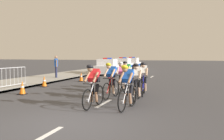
{
  "coord_description": "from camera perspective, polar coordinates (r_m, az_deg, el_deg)",
  "views": [
    {
      "loc": [
        3.13,
        -5.79,
        1.85
      ],
      "look_at": [
        -0.62,
        5.71,
        1.1
      ],
      "focal_mm": 38.79,
      "sensor_mm": 36.0,
      "label": 1
    }
  ],
  "objects": [
    {
      "name": "police_car_nearest",
      "position": [
        23.22,
        -1.05,
        0.65
      ],
      "size": [
        2.32,
        4.55,
        1.59
      ],
      "color": "white",
      "rests_on": "ground"
    },
    {
      "name": "lane_markings_centre",
      "position": [
        13.12,
        4.09,
        -4.55
      ],
      "size": [
        0.14,
        17.6,
        0.01
      ],
      "color": "white",
      "rests_on": "ground"
    },
    {
      "name": "cyclist_fifth",
      "position": [
        11.91,
        2.27,
        -1.58
      ],
      "size": [
        0.45,
        1.72,
        1.56
      ],
      "color": "black",
      "rests_on": "ground"
    },
    {
      "name": "sidewalk_slab",
      "position": [
        22.52,
        -10.1,
        -1.07
      ],
      "size": [
        3.91,
        60.0,
        0.12
      ],
      "primitive_type": "cube",
      "color": "#A3A099",
      "rests_on": "ground"
    },
    {
      "name": "cyclist_lead",
      "position": [
        8.51,
        -4.4,
        -3.64
      ],
      "size": [
        0.43,
        1.72,
        1.56
      ],
      "color": "black",
      "rests_on": "ground"
    },
    {
      "name": "ground_plane",
      "position": [
        6.83,
        -10.21,
        -12.2
      ],
      "size": [
        160.0,
        160.0,
        0.0
      ],
      "primitive_type": "plane",
      "color": "#424247"
    },
    {
      "name": "traffic_cone_near",
      "position": [
        12.1,
        -20.38,
        -3.98
      ],
      "size": [
        0.36,
        0.36,
        0.64
      ],
      "color": "black",
      "rests_on": "ground"
    },
    {
      "name": "kerb_edge",
      "position": [
        21.7,
        -5.72,
        -1.19
      ],
      "size": [
        0.16,
        60.0,
        0.13
      ],
      "primitive_type": "cube",
      "color": "#9E9E99",
      "rests_on": "ground"
    },
    {
      "name": "police_car_second",
      "position": [
        28.51,
        2.59,
        1.18
      ],
      "size": [
        2.15,
        4.47,
        1.59
      ],
      "color": "white",
      "rests_on": "ground"
    },
    {
      "name": "spectator_middle",
      "position": [
        19.11,
        -13.04,
        1.15
      ],
      "size": [
        0.4,
        0.44,
        1.68
      ],
      "color": "#23284C",
      "rests_on": "sidewalk_slab"
    },
    {
      "name": "cyclist_third",
      "position": [
        10.3,
        -0.22,
        -2.37
      ],
      "size": [
        0.45,
        1.72,
        1.56
      ],
      "color": "black",
      "rests_on": "ground"
    },
    {
      "name": "cyclist_sixth",
      "position": [
        11.17,
        7.43,
        -1.94
      ],
      "size": [
        0.45,
        1.72,
        1.56
      ],
      "color": "black",
      "rests_on": "ground"
    },
    {
      "name": "police_car_third",
      "position": [
        33.05,
        4.77,
        1.5
      ],
      "size": [
        2.14,
        4.47,
        1.59
      ],
      "color": "white",
      "rests_on": "ground"
    },
    {
      "name": "cyclist_fourth",
      "position": [
        9.71,
        5.89,
        -2.75
      ],
      "size": [
        0.43,
        1.72,
        1.56
      ],
      "color": "black",
      "rests_on": "ground"
    },
    {
      "name": "crowd_barrier_middle",
      "position": [
        13.92,
        -22.86,
        -1.69
      ],
      "size": [
        0.59,
        2.32,
        1.07
      ],
      "color": "#B7BABF",
      "rests_on": "sidewalk_slab"
    },
    {
      "name": "cyclist_second",
      "position": [
        8.22,
        3.66,
        -3.88
      ],
      "size": [
        0.45,
        1.72,
        1.56
      ],
      "color": "black",
      "rests_on": "ground"
    },
    {
      "name": "traffic_cone_mid",
      "position": [
        14.63,
        -15.68,
        -2.62
      ],
      "size": [
        0.36,
        0.36,
        0.64
      ],
      "color": "black",
      "rests_on": "ground"
    },
    {
      "name": "cyclist_seventh",
      "position": [
        13.05,
        3.47,
        -1.13
      ],
      "size": [
        0.43,
        1.72,
        1.56
      ],
      "color": "black",
      "rests_on": "ground"
    },
    {
      "name": "traffic_cone_far",
      "position": [
        17.1,
        -7.28,
        -1.65
      ],
      "size": [
        0.36,
        0.36,
        0.64
      ],
      "color": "black",
      "rests_on": "ground"
    }
  ]
}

